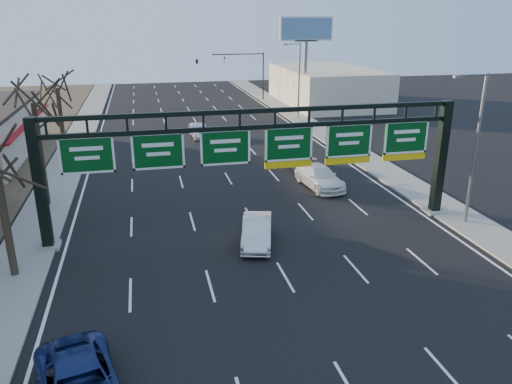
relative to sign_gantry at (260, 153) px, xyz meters
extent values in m
plane|color=black|center=(-0.16, -8.00, -4.63)|extent=(160.00, 160.00, 0.00)
cube|color=gray|center=(-12.96, 12.00, -4.57)|extent=(3.00, 120.00, 0.12)
cube|color=gray|center=(12.64, 12.00, -4.57)|extent=(3.00, 120.00, 0.12)
cube|color=white|center=(-0.16, 12.00, -4.62)|extent=(21.60, 120.00, 0.01)
cube|color=black|center=(-11.86, 0.00, -1.03)|extent=(0.55, 0.55, 7.20)
cube|color=gray|center=(-11.86, 0.00, -4.53)|extent=(1.20, 1.20, 0.20)
cube|color=black|center=(11.54, 0.00, -1.03)|extent=(0.55, 0.55, 7.20)
cube|color=gray|center=(11.54, 0.00, -4.53)|extent=(1.20, 1.20, 0.20)
cube|color=black|center=(-0.16, 0.00, 2.42)|extent=(23.40, 0.25, 0.25)
cube|color=black|center=(-0.16, 0.00, 1.52)|extent=(23.40, 0.25, 0.25)
cube|color=#043F13|center=(-9.33, 0.00, 0.47)|extent=(2.80, 0.10, 2.00)
cube|color=#043F13|center=(-5.66, 0.00, 0.47)|extent=(2.80, 0.10, 2.00)
cube|color=#043F13|center=(-1.99, 0.00, 0.47)|extent=(2.80, 0.10, 2.00)
cube|color=#043F13|center=(1.67, 0.00, 0.47)|extent=(2.80, 0.10, 2.00)
cube|color=yellow|center=(1.67, 0.00, -0.75)|extent=(2.80, 0.10, 0.40)
cube|color=#043F13|center=(5.34, 0.00, 0.47)|extent=(2.80, 0.10, 2.00)
cube|color=yellow|center=(5.34, 0.00, -0.75)|extent=(2.80, 0.10, 0.40)
cube|color=#043F13|center=(9.01, 0.00, 0.47)|extent=(2.80, 0.10, 2.00)
cube|color=yellow|center=(9.01, 0.00, -0.75)|extent=(2.80, 0.10, 0.40)
cube|color=#A61019|center=(-16.56, 21.00, -1.63)|extent=(1.20, 18.00, 0.40)
cube|color=beige|center=(19.84, 42.00, -2.13)|extent=(12.00, 20.00, 5.00)
cylinder|color=#2D2519|center=(-12.96, -3.00, -1.47)|extent=(0.36, 0.36, 6.08)
cylinder|color=#2D2519|center=(-12.96, 7.00, -1.09)|extent=(0.36, 0.36, 6.84)
cylinder|color=#2D2519|center=(-12.96, 17.00, -1.28)|extent=(0.36, 0.36, 6.46)
cylinder|color=slate|center=(12.44, -2.00, -0.01)|extent=(0.20, 0.20, 9.00)
cylinder|color=slate|center=(11.54, -2.00, 4.39)|extent=(1.80, 0.12, 0.12)
cube|color=slate|center=(10.64, -2.00, 4.34)|extent=(0.50, 0.22, 0.15)
cylinder|color=slate|center=(12.44, 32.00, -0.01)|extent=(0.20, 0.20, 9.00)
cylinder|color=slate|center=(11.54, 32.00, 4.39)|extent=(1.80, 0.12, 0.12)
cube|color=slate|center=(10.64, 32.00, 4.34)|extent=(0.50, 0.22, 0.15)
cylinder|color=slate|center=(14.84, 37.00, -0.13)|extent=(0.50, 0.50, 9.00)
cube|color=slate|center=(14.84, 37.00, 4.37)|extent=(3.00, 0.30, 0.20)
cube|color=white|center=(14.84, 37.00, 5.87)|extent=(7.00, 0.30, 3.00)
cube|color=#5278A5|center=(14.84, 36.80, 5.87)|extent=(6.60, 0.05, 2.60)
cylinder|color=black|center=(11.64, 47.00, -1.13)|extent=(0.18, 0.18, 7.00)
cylinder|color=black|center=(7.84, 47.00, 2.17)|extent=(7.60, 0.14, 0.14)
imported|color=black|center=(5.84, 47.00, 1.37)|extent=(0.20, 0.20, 1.00)
imported|color=black|center=(1.84, 47.00, 1.37)|extent=(0.54, 0.54, 1.62)
imported|color=silver|center=(-0.64, -1.98, -3.89)|extent=(2.65, 4.73, 1.48)
imported|color=white|center=(6.07, 6.54, -3.86)|extent=(2.83, 5.56, 1.55)
imported|color=#3A3C3E|center=(6.04, 11.10, -3.90)|extent=(1.89, 4.35, 1.46)
imported|color=#BBBBC0|center=(-0.74, 24.49, -3.92)|extent=(1.76, 4.38, 1.41)
camera|label=1|loc=(-6.34, -26.61, 7.30)|focal=35.00mm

